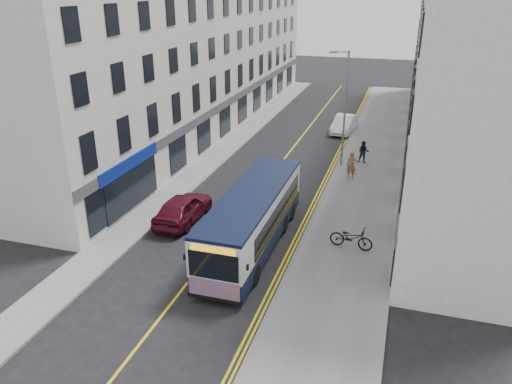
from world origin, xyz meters
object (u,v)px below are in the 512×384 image
Objects in this scene: car_white at (344,124)px; pedestrian_near at (351,165)px; streetlamp at (344,105)px; pedestrian_far at (363,152)px; bicycle at (351,238)px; car_maroon at (183,208)px; city_bus at (253,218)px.

pedestrian_near is at bearing -75.30° from car_white.
streetlamp reaches higher than pedestrian_far.
pedestrian_far is at bearing -68.19° from car_white.
car_maroon reaches higher than bicycle.
city_bus reaches higher than pedestrian_far.
city_bus is 21.96m from car_white.
car_maroon is at bearing -121.44° from streetlamp.
city_bus is at bearing -100.39° from streetlamp.
streetlamp is 4.46× the size of pedestrian_near.
pedestrian_far is at bearing 74.46° from city_bus.
city_bus is 14.51m from pedestrian_far.
pedestrian_far is 0.35× the size of car_maroon.
streetlamp is 13.72m from car_maroon.
pedestrian_far is at bearing 31.94° from streetlamp.
pedestrian_far is (1.49, 0.93, -3.46)m from streetlamp.
car_maroon is (-6.91, -11.30, -3.60)m from streetlamp.
car_maroon is at bearing -127.40° from pedestrian_far.
pedestrian_near is 3.39m from pedestrian_far.
car_white reaches higher than bicycle.
bicycle is at bearing -76.64° from car_white.
pedestrian_near is (3.44, 10.61, -0.61)m from city_bus.
car_white is (-2.02, 11.28, -0.28)m from pedestrian_near.
streetlamp reaches higher than city_bus.
bicycle is 9.17m from car_maroon.
city_bus is 4.88× the size of bicycle.
city_bus is 4.91m from car_maroon.
bicycle is 1.31× the size of pedestrian_far.
city_bus reaches higher than bicycle.
streetlamp is 0.78× the size of city_bus.
car_maroon is (-7.96, -8.87, -0.24)m from pedestrian_near.
car_white is at bearing 15.23° from bicycle.
city_bus is at bearing 110.63° from bicycle.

